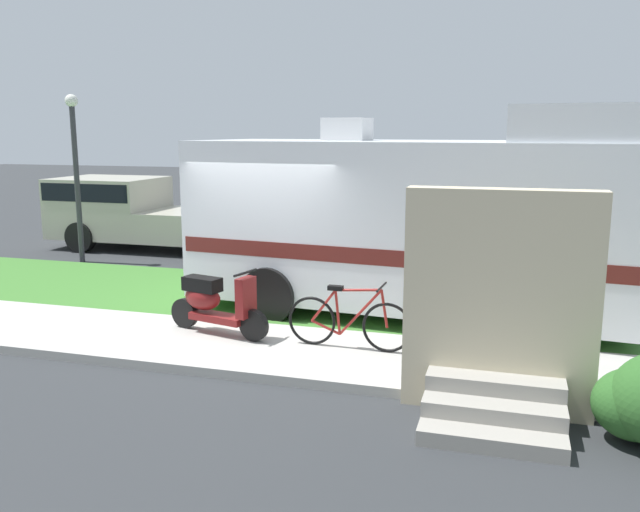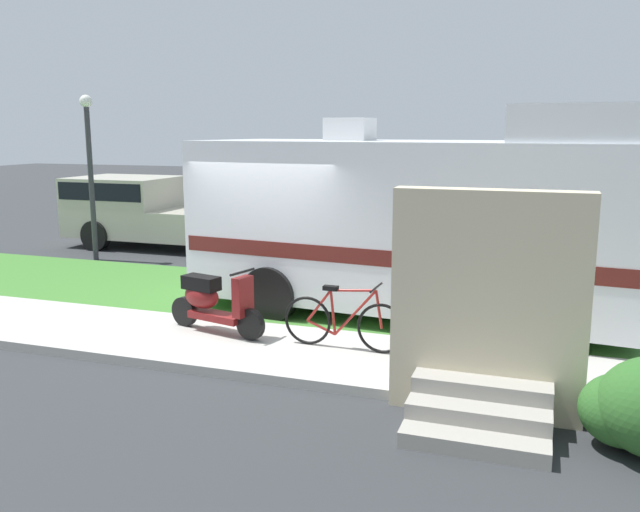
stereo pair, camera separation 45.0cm
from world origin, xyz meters
name	(u,v)px [view 2 (the right image)]	position (x,y,z in m)	size (l,w,h in m)	color
ground_plane	(256,325)	(0.00, 0.00, 0.00)	(80.00, 80.00, 0.00)	#2D3033
sidewalk	(220,344)	(0.00, -1.20, 0.06)	(24.00, 2.00, 0.12)	#ADAAA3
grass_strip	(291,299)	(0.00, 1.50, 0.04)	(24.00, 3.40, 0.08)	#3D752D
motorhome_rv	(416,220)	(2.24, 1.25, 1.58)	(7.01, 3.15, 3.32)	silver
scooter	(213,301)	(-0.28, -0.87, 0.58)	(1.66, 0.65, 0.97)	black
bicycle	(344,321)	(1.73, -0.98, 0.50)	(1.71, 0.52, 0.89)	black
pickup_truck_near	(155,210)	(-5.36, 5.61, 0.96)	(5.71, 2.26, 1.79)	#B7B29E
porch_steps	(486,329)	(3.65, -2.29, 0.97)	(2.00, 1.26, 2.40)	#9E998E
bottle_green	(498,352)	(3.70, -0.75, 0.22)	(0.07, 0.07, 0.23)	#19722D
street_lamp_post	(90,160)	(-5.72, 3.60, 2.32)	(0.28, 0.28, 3.77)	#333338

